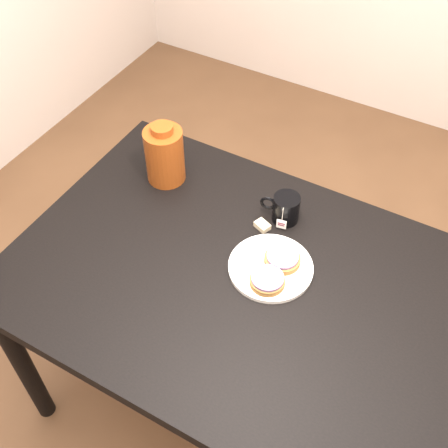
% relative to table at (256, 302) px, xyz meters
% --- Properties ---
extents(ground_plane, '(4.00, 4.00, 0.00)m').
position_rel_table_xyz_m(ground_plane, '(0.00, 0.00, -0.67)').
color(ground_plane, brown).
extents(table, '(1.40, 0.90, 0.75)m').
position_rel_table_xyz_m(table, '(0.00, 0.00, 0.00)').
color(table, black).
rests_on(table, ground_plane).
extents(plate, '(0.24, 0.24, 0.02)m').
position_rel_table_xyz_m(plate, '(0.01, 0.07, 0.09)').
color(plate, white).
rests_on(plate, table).
extents(bagel_back, '(0.11, 0.11, 0.03)m').
position_rel_table_xyz_m(bagel_back, '(0.03, 0.10, 0.11)').
color(bagel_back, brown).
rests_on(bagel_back, plate).
extents(bagel_front, '(0.11, 0.11, 0.03)m').
position_rel_table_xyz_m(bagel_front, '(0.03, 0.01, 0.11)').
color(bagel_front, brown).
rests_on(bagel_front, plate).
extents(mug, '(0.13, 0.09, 0.09)m').
position_rel_table_xyz_m(mug, '(-0.04, 0.26, 0.13)').
color(mug, black).
rests_on(mug, table).
extents(teabag_pouch, '(0.05, 0.05, 0.02)m').
position_rel_table_xyz_m(teabag_pouch, '(-0.08, 0.20, 0.09)').
color(teabag_pouch, '#C6B793').
rests_on(teabag_pouch, table).
extents(bagel_package, '(0.16, 0.16, 0.21)m').
position_rel_table_xyz_m(bagel_package, '(-0.46, 0.24, 0.18)').
color(bagel_package, '#5C230C').
rests_on(bagel_package, table).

